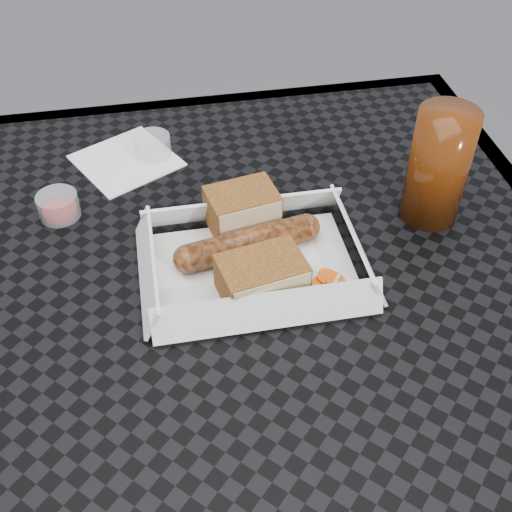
{
  "coord_description": "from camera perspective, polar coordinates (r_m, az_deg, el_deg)",
  "views": [
    {
      "loc": [
        -0.07,
        -0.49,
        1.26
      ],
      "look_at": [
        0.02,
        0.0,
        0.78
      ],
      "focal_mm": 45.0,
      "sensor_mm": 36.0,
      "label": 1
    }
  ],
  "objects": [
    {
      "name": "condiment_cup_empty",
      "position": [
        0.9,
        -9.19,
        9.62
      ],
      "size": [
        0.05,
        0.05,
        0.03
      ],
      "primitive_type": "cylinder",
      "color": "silver",
      "rests_on": "patio_table"
    },
    {
      "name": "food_tray",
      "position": [
        0.72,
        -0.14,
        -1.06
      ],
      "size": [
        0.22,
        0.15,
        0.0
      ],
      "primitive_type": "cube",
      "color": "white",
      "rests_on": "patio_table"
    },
    {
      "name": "condiment_cup_sauce",
      "position": [
        0.82,
        -17.15,
        4.29
      ],
      "size": [
        0.05,
        0.05,
        0.03
      ],
      "primitive_type": "cylinder",
      "color": "maroon",
      "rests_on": "patio_table"
    },
    {
      "name": "veg_garnish",
      "position": [
        0.7,
        6.37,
        -2.82
      ],
      "size": [
        0.03,
        0.03,
        0.0
      ],
      "color": "#FC580A",
      "rests_on": "food_tray"
    },
    {
      "name": "drink_glass",
      "position": [
        0.78,
        15.9,
        7.67
      ],
      "size": [
        0.07,
        0.07,
        0.14
      ],
      "primitive_type": "cylinder",
      "color": "#4B1E06",
      "rests_on": "patio_table"
    },
    {
      "name": "bratwurst",
      "position": [
        0.73,
        -0.69,
        1.18
      ],
      "size": [
        0.17,
        0.06,
        0.03
      ],
      "rotation": [
        0.0,
        0.0,
        0.19
      ],
      "color": "brown",
      "rests_on": "food_tray"
    },
    {
      "name": "patio_table",
      "position": [
        0.77,
        -1.44,
        -5.89
      ],
      "size": [
        0.8,
        0.8,
        0.74
      ],
      "color": "black",
      "rests_on": "ground"
    },
    {
      "name": "bread_far",
      "position": [
        0.68,
        0.52,
        -1.93
      ],
      "size": [
        0.1,
        0.07,
        0.05
      ],
      "primitive_type": "cube",
      "rotation": [
        0.0,
        0.0,
        0.19
      ],
      "color": "brown",
      "rests_on": "food_tray"
    },
    {
      "name": "napkin",
      "position": [
        0.9,
        -11.46,
        8.31
      ],
      "size": [
        0.16,
        0.16,
        0.0
      ],
      "primitive_type": "cube",
      "rotation": [
        0.0,
        0.0,
        0.49
      ],
      "color": "white",
      "rests_on": "patio_table"
    },
    {
      "name": "bread_near",
      "position": [
        0.76,
        -1.23,
        4.18
      ],
      "size": [
        0.09,
        0.07,
        0.05
      ],
      "primitive_type": "cube",
      "rotation": [
        0.0,
        0.0,
        0.19
      ],
      "color": "brown",
      "rests_on": "food_tray"
    }
  ]
}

